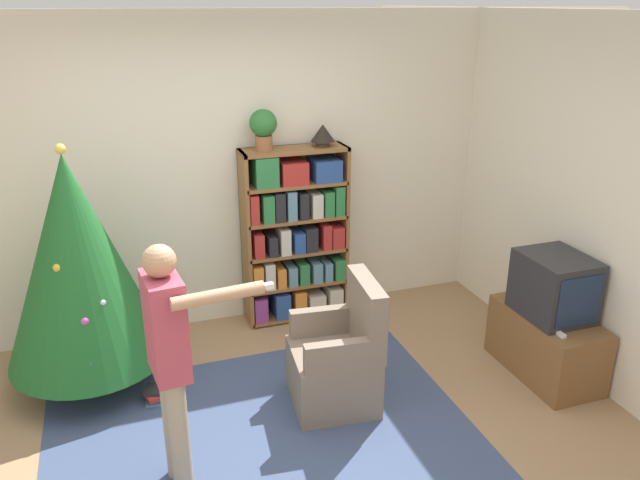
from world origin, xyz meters
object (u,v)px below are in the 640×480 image
Objects in this scene: bookshelf at (296,235)px; armchair at (339,362)px; standing_person at (170,352)px; potted_plant at (263,127)px; christmas_tree at (77,262)px; table_lamp at (323,134)px; television at (555,286)px.

armchair is at bearing -94.25° from bookshelf.
potted_plant is (0.99, 1.80, 0.83)m from standing_person.
christmas_tree reaches higher than table_lamp.
bookshelf is 1.81m from christmas_tree.
television is at bearing 89.91° from armchair.
armchair is at bearing 174.27° from television.
television is (1.50, -1.50, -0.05)m from bookshelf.
armchair is 1.91m from table_lamp.
armchair is 2.80× the size of potted_plant.
table_lamp is at bearing 129.80° from television.
standing_person is (-1.15, -0.46, 0.56)m from armchair.
christmas_tree reaches higher than bookshelf.
table_lamp is at bearing 1.48° from bookshelf.
armchair is 1.94m from potted_plant.
potted_plant is at bearing 19.34° from christmas_tree.
potted_plant is at bearing 144.87° from standing_person.
christmas_tree is 1.37m from standing_person.
television is 3.38m from christmas_tree.
table_lamp is at bearing 171.09° from armchair.
christmas_tree is at bearing -111.21° from armchair.
armchair is (1.63, -0.82, -0.64)m from christmas_tree.
television is at bearing -44.92° from bookshelf.
christmas_tree is 8.96× the size of table_lamp.
potted_plant is (-0.25, 0.01, 0.94)m from bookshelf.
christmas_tree is at bearing -163.50° from bookshelf.
bookshelf is at bearing -178.52° from table_lamp.
potted_plant reaches higher than bookshelf.
christmas_tree is at bearing -165.31° from table_lamp.
christmas_tree is 1.19× the size of standing_person.
bookshelf is 4.64× the size of potted_plant.
bookshelf is at bearing -1.47° from potted_plant.
potted_plant is (-0.15, 1.34, 1.40)m from armchair.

